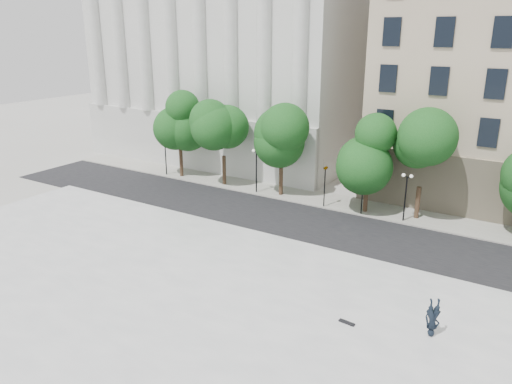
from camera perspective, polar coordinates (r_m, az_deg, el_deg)
ground at (r=26.65m, az=-14.51°, el=-15.59°), size 160.00×160.00×0.00m
plaza at (r=28.30m, az=-10.09°, el=-12.56°), size 44.00×22.00×0.45m
street at (r=39.54m, az=4.53°, el=-3.46°), size 60.00×8.00×0.02m
far_sidewalk at (r=44.61m, az=8.12°, el=-0.96°), size 60.00×4.00×0.12m
building_west at (r=63.11m, az=-0.36°, el=16.68°), size 31.50×27.65×25.60m
traffic_light_west at (r=41.91m, az=7.94°, el=2.87°), size 0.53×1.57×4.12m
traffic_light_east at (r=40.68m, az=12.23°, el=2.36°), size 0.86×1.89×4.25m
person_lying at (r=26.32m, az=19.40°, el=-14.71°), size 1.58×2.08×0.54m
skateboard at (r=26.32m, az=10.34°, el=-14.46°), size 0.85×0.29×0.09m
street_trees at (r=41.72m, az=11.32°, el=4.76°), size 40.29×4.96×7.51m
lamp_posts at (r=42.41m, az=7.91°, el=2.10°), size 36.27×0.28×4.52m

